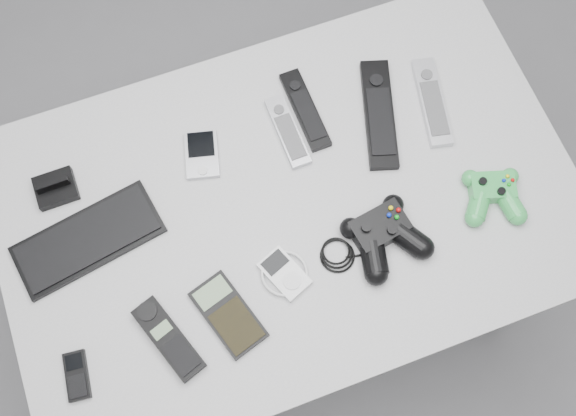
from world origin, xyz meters
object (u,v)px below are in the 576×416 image
object	(u,v)px
calculator	(228,315)
controller_green	(493,193)
mobile_phone	(77,376)
remote_black_b	(379,114)
mp3_player	(284,273)
remote_silver_a	(288,131)
controller_black	(384,234)
desk	(288,214)
remote_silver_b	(432,102)
pda_keyboard	(88,239)
cordless_handset	(168,339)
remote_black_a	(305,109)
pda	(202,154)

from	to	relation	value
calculator	controller_green	bearing A→B (deg)	-12.56
mobile_phone	controller_green	bearing A→B (deg)	9.60
remote_black_b	calculator	world-z (taller)	remote_black_b
mp3_player	calculator	bearing A→B (deg)	174.57
remote_silver_a	controller_black	distance (m)	0.31
calculator	desk	bearing A→B (deg)	25.95
mobile_phone	calculator	bearing A→B (deg)	7.99
desk	remote_black_b	size ratio (longest dim) A/B	4.67
remote_silver_b	controller_black	distance (m)	0.33
pda_keyboard	calculator	bearing A→B (deg)	-58.10
cordless_handset	mp3_player	bearing A→B (deg)	-9.46
desk	remote_silver_b	bearing A→B (deg)	16.11
remote_black_a	mp3_player	world-z (taller)	remote_black_a
pda_keyboard	controller_black	world-z (taller)	controller_black
pda	mp3_player	bearing A→B (deg)	-61.89
pda_keyboard	pda	size ratio (longest dim) A/B	2.76
cordless_handset	calculator	distance (m)	0.12
cordless_handset	calculator	xyz separation A→B (m)	(0.12, 0.01, -0.01)
remote_black_a	remote_black_b	world-z (taller)	remote_black_b
remote_black_a	cordless_handset	bearing A→B (deg)	-140.00
remote_silver_a	mp3_player	size ratio (longest dim) A/B	1.70
remote_silver_b	mp3_player	size ratio (longest dim) A/B	2.08
cordless_handset	calculator	size ratio (longest dim) A/B	1.06
cordless_handset	controller_black	bearing A→B (deg)	-13.65
desk	mobile_phone	size ratio (longest dim) A/B	12.95
mobile_phone	mp3_player	bearing A→B (deg)	12.44
remote_black_b	mobile_phone	distance (m)	0.81
remote_silver_b	calculator	xyz separation A→B (m)	(-0.57, -0.29, -0.00)
mp3_player	controller_green	bearing A→B (deg)	-20.98
remote_black_b	cordless_handset	world-z (taller)	cordless_handset
calculator	remote_silver_b	bearing A→B (deg)	9.87
cordless_handset	controller_green	distance (m)	0.72
mp3_player	remote_silver_a	bearing A→B (deg)	46.69
pda	remote_silver_b	world-z (taller)	remote_silver_b
desk	calculator	bearing A→B (deg)	-137.12
desk	calculator	distance (m)	0.27
pda_keyboard	remote_black_a	xyz separation A→B (m)	(0.52, 0.12, 0.00)
remote_black_b	mobile_phone	bearing A→B (deg)	-140.09
cordless_handset	desk	bearing A→B (deg)	10.97
mp3_player	remote_black_a	bearing A→B (deg)	40.92
pda	cordless_handset	size ratio (longest dim) A/B	0.62
mobile_phone	remote_black_a	bearing A→B (deg)	37.84
pda_keyboard	remote_silver_a	bearing A→B (deg)	0.75
pda	remote_silver_b	distance (m)	0.51
pda_keyboard	controller_green	bearing A→B (deg)	-23.56
pda_keyboard	remote_black_a	world-z (taller)	remote_black_a
pda	remote_black_a	size ratio (longest dim) A/B	0.55
remote_black_b	mobile_phone	world-z (taller)	remote_black_b
remote_black_a	mp3_player	bearing A→B (deg)	-118.55
remote_black_a	mobile_phone	size ratio (longest dim) A/B	2.12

